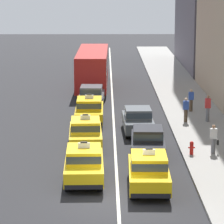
{
  "coord_description": "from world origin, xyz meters",
  "views": [
    {
      "loc": [
        -0.54,
        -27.52,
        9.7
      ],
      "look_at": [
        -0.14,
        12.35,
        1.3
      ],
      "focal_mm": 105.92,
      "sensor_mm": 36.0,
      "label": 1
    }
  ],
  "objects_px": {
    "sedan_left_fourth": "(91,96)",
    "fire_hydrant": "(192,147)",
    "pedestrian_far_corner": "(214,139)",
    "pedestrian_by_storefront": "(186,110)",
    "bus_left_fifth": "(93,67)",
    "sedan_right_third": "(138,119)",
    "taxi_left_second": "(86,132)",
    "sedan_right_second": "(148,141)",
    "taxi_left_nearest": "(84,163)",
    "taxi_right_nearest": "(149,170)",
    "pedestrian_near_crosswalk": "(208,108)",
    "pedestrian_trailing": "(191,100)",
    "taxi_left_third": "(89,110)"
  },
  "relations": [
    {
      "from": "sedan_left_fourth",
      "to": "fire_hydrant",
      "type": "xyz_separation_m",
      "value": [
        5.66,
        -13.64,
        -0.3
      ]
    },
    {
      "from": "pedestrian_far_corner",
      "to": "pedestrian_by_storefront",
      "type": "bearing_deg",
      "value": 94.41
    },
    {
      "from": "bus_left_fifth",
      "to": "fire_hydrant",
      "type": "height_order",
      "value": "bus_left_fifth"
    },
    {
      "from": "sedan_left_fourth",
      "to": "sedan_right_third",
      "type": "bearing_deg",
      "value": -69.45
    },
    {
      "from": "taxi_left_second",
      "to": "sedan_right_third",
      "type": "relative_size",
      "value": 1.06
    },
    {
      "from": "sedan_left_fourth",
      "to": "sedan_right_second",
      "type": "height_order",
      "value": "same"
    },
    {
      "from": "taxi_left_nearest",
      "to": "sedan_right_third",
      "type": "distance_m",
      "value": 10.11
    },
    {
      "from": "taxi_right_nearest",
      "to": "fire_hydrant",
      "type": "height_order",
      "value": "taxi_right_nearest"
    },
    {
      "from": "pedestrian_near_crosswalk",
      "to": "pedestrian_by_storefront",
      "type": "height_order",
      "value": "pedestrian_near_crosswalk"
    },
    {
      "from": "sedan_left_fourth",
      "to": "pedestrian_trailing",
      "type": "xyz_separation_m",
      "value": [
        7.06,
        -2.33,
        0.1
      ]
    },
    {
      "from": "sedan_right_third",
      "to": "pedestrian_by_storefront",
      "type": "xyz_separation_m",
      "value": [
        3.25,
        2.35,
        0.12
      ]
    },
    {
      "from": "taxi_left_nearest",
      "to": "pedestrian_trailing",
      "type": "bearing_deg",
      "value": 65.45
    },
    {
      "from": "taxi_left_second",
      "to": "taxi_right_nearest",
      "type": "height_order",
      "value": "same"
    },
    {
      "from": "pedestrian_near_crosswalk",
      "to": "taxi_left_third",
      "type": "bearing_deg",
      "value": 177.78
    },
    {
      "from": "sedan_left_fourth",
      "to": "pedestrian_far_corner",
      "type": "height_order",
      "value": "pedestrian_far_corner"
    },
    {
      "from": "taxi_left_third",
      "to": "pedestrian_far_corner",
      "type": "xyz_separation_m",
      "value": [
        6.9,
        -8.11,
        0.06
      ]
    },
    {
      "from": "sedan_left_fourth",
      "to": "pedestrian_near_crosswalk",
      "type": "relative_size",
      "value": 2.5
    },
    {
      "from": "sedan_left_fourth",
      "to": "pedestrian_by_storefront",
      "type": "xyz_separation_m",
      "value": [
        6.28,
        -5.75,
        0.12
      ]
    },
    {
      "from": "sedan_right_second",
      "to": "pedestrian_far_corner",
      "type": "bearing_deg",
      "value": 0.27
    },
    {
      "from": "pedestrian_by_storefront",
      "to": "taxi_left_nearest",
      "type": "bearing_deg",
      "value": -117.57
    },
    {
      "from": "pedestrian_trailing",
      "to": "fire_hydrant",
      "type": "bearing_deg",
      "value": -97.07
    },
    {
      "from": "pedestrian_near_crosswalk",
      "to": "pedestrian_trailing",
      "type": "relative_size",
      "value": 1.1
    },
    {
      "from": "taxi_left_third",
      "to": "sedan_left_fourth",
      "type": "xyz_separation_m",
      "value": [
        0.03,
        5.27,
        -0.03
      ]
    },
    {
      "from": "pedestrian_by_storefront",
      "to": "pedestrian_far_corner",
      "type": "xyz_separation_m",
      "value": [
        0.59,
        -7.63,
        -0.03
      ]
    },
    {
      "from": "sedan_right_third",
      "to": "fire_hydrant",
      "type": "bearing_deg",
      "value": -64.68
    },
    {
      "from": "sedan_right_second",
      "to": "taxi_left_nearest",
      "type": "bearing_deg",
      "value": -127.14
    },
    {
      "from": "pedestrian_far_corner",
      "to": "fire_hydrant",
      "type": "distance_m",
      "value": 1.3
    },
    {
      "from": "taxi_left_second",
      "to": "bus_left_fifth",
      "type": "distance_m",
      "value": 20.02
    },
    {
      "from": "bus_left_fifth",
      "to": "pedestrian_by_storefront",
      "type": "relative_size",
      "value": 6.96
    },
    {
      "from": "pedestrian_far_corner",
      "to": "pedestrian_trailing",
      "type": "bearing_deg",
      "value": 89.03
    },
    {
      "from": "taxi_left_second",
      "to": "bus_left_fifth",
      "type": "xyz_separation_m",
      "value": [
        0.04,
        20.0,
        0.94
      ]
    },
    {
      "from": "taxi_left_third",
      "to": "sedan_right_third",
      "type": "distance_m",
      "value": 4.17
    },
    {
      "from": "taxi_left_second",
      "to": "fire_hydrant",
      "type": "xyz_separation_m",
      "value": [
        5.75,
        -2.06,
        -0.33
      ]
    },
    {
      "from": "bus_left_fifth",
      "to": "pedestrian_trailing",
      "type": "xyz_separation_m",
      "value": [
        7.12,
        -10.76,
        -0.87
      ]
    },
    {
      "from": "sedan_right_third",
      "to": "pedestrian_trailing",
      "type": "distance_m",
      "value": 7.03
    },
    {
      "from": "bus_left_fifth",
      "to": "pedestrian_trailing",
      "type": "distance_m",
      "value": 12.93
    },
    {
      "from": "pedestrian_near_crosswalk",
      "to": "pedestrian_by_storefront",
      "type": "relative_size",
      "value": 1.08
    },
    {
      "from": "taxi_left_second",
      "to": "sedan_left_fourth",
      "type": "relative_size",
      "value": 1.06
    },
    {
      "from": "bus_left_fifth",
      "to": "pedestrian_far_corner",
      "type": "relative_size",
      "value": 7.13
    },
    {
      "from": "bus_left_fifth",
      "to": "taxi_right_nearest",
      "type": "relative_size",
      "value": 2.45
    },
    {
      "from": "taxi_left_nearest",
      "to": "taxi_left_third",
      "type": "xyz_separation_m",
      "value": [
        -0.05,
        12.48,
        0.0
      ]
    },
    {
      "from": "pedestrian_near_crosswalk",
      "to": "pedestrian_far_corner",
      "type": "xyz_separation_m",
      "value": [
        -0.87,
        -7.8,
        -0.1
      ]
    },
    {
      "from": "taxi_left_nearest",
      "to": "pedestrian_trailing",
      "type": "xyz_separation_m",
      "value": [
        7.04,
        15.42,
        0.07
      ]
    },
    {
      "from": "sedan_left_fourth",
      "to": "taxi_right_nearest",
      "type": "relative_size",
      "value": 0.95
    },
    {
      "from": "sedan_right_second",
      "to": "taxi_right_nearest",
      "type": "bearing_deg",
      "value": -93.22
    },
    {
      "from": "taxi_left_third",
      "to": "taxi_right_nearest",
      "type": "relative_size",
      "value": 0.99
    },
    {
      "from": "taxi_left_second",
      "to": "pedestrian_trailing",
      "type": "height_order",
      "value": "taxi_left_second"
    },
    {
      "from": "taxi_left_third",
      "to": "taxi_right_nearest",
      "type": "xyz_separation_m",
      "value": [
        3.03,
        -13.67,
        0.0
      ]
    },
    {
      "from": "taxi_left_third",
      "to": "pedestrian_far_corner",
      "type": "bearing_deg",
      "value": -49.59
    },
    {
      "from": "pedestrian_trailing",
      "to": "pedestrian_far_corner",
      "type": "bearing_deg",
      "value": -90.97
    }
  ]
}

